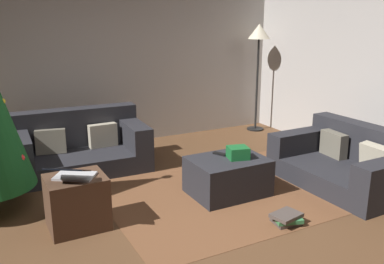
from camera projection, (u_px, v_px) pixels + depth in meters
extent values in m
plane|color=brown|center=(187.00, 241.00, 3.60)|extent=(6.40, 6.40, 0.00)
cube|color=#BCB7B2|center=(86.00, 59.00, 5.93)|extent=(6.40, 0.12, 2.60)
cube|color=#26262B|center=(81.00, 161.00, 5.23)|extent=(1.67, 0.98, 0.24)
cube|color=#26262B|center=(74.00, 127.00, 5.42)|extent=(1.64, 0.31, 0.50)
cube|color=#26262B|center=(133.00, 134.00, 5.44)|extent=(0.28, 0.92, 0.32)
cube|color=#26262B|center=(19.00, 148.00, 4.86)|extent=(0.28, 0.92, 0.32)
cube|color=#BCB299|center=(103.00, 135.00, 5.41)|extent=(0.36, 0.14, 0.30)
cube|color=#716B5B|center=(51.00, 142.00, 5.14)|extent=(0.38, 0.22, 0.31)
cube|color=#26262B|center=(341.00, 175.00, 4.79)|extent=(1.00, 1.53, 0.23)
cube|color=#26262B|center=(366.00, 143.00, 4.87)|extent=(0.26, 1.52, 0.43)
cube|color=#26262B|center=(304.00, 141.00, 5.26)|extent=(0.98, 0.25, 0.27)
cube|color=#BCB299|center=(376.00, 158.00, 4.54)|extent=(0.17, 0.36, 0.31)
cube|color=#716B5B|center=(334.00, 144.00, 5.05)|extent=(0.16, 0.37, 0.30)
cube|color=#26262B|center=(228.00, 176.00, 4.52)|extent=(0.80, 0.61, 0.40)
cube|color=#19662D|center=(238.00, 153.00, 4.45)|extent=(0.25, 0.24, 0.13)
cube|color=black|center=(220.00, 154.00, 4.58)|extent=(0.11, 0.17, 0.02)
sphere|color=yellow|center=(2.00, 101.00, 3.92)|extent=(0.06, 0.06, 0.06)
sphere|color=red|center=(21.00, 158.00, 3.99)|extent=(0.08, 0.08, 0.08)
cube|color=#4C3323|center=(77.00, 202.00, 3.78)|extent=(0.52, 0.44, 0.49)
cube|color=silver|center=(75.00, 176.00, 3.71)|extent=(0.41, 0.38, 0.02)
cube|color=black|center=(67.00, 170.00, 3.53)|extent=(0.40, 0.37, 0.09)
cube|color=#4C423D|center=(286.00, 222.00, 3.90)|extent=(0.26, 0.23, 0.04)
cube|color=#387A47|center=(287.00, 218.00, 3.88)|extent=(0.29, 0.26, 0.04)
cube|color=#4C423D|center=(286.00, 215.00, 3.86)|extent=(0.30, 0.25, 0.03)
cylinder|color=black|center=(255.00, 129.00, 7.17)|extent=(0.28, 0.28, 0.02)
cylinder|color=black|center=(257.00, 85.00, 6.97)|extent=(0.04, 0.04, 1.53)
cone|color=beige|center=(259.00, 31.00, 6.73)|extent=(0.36, 0.36, 0.24)
cube|color=brown|center=(227.00, 193.00, 4.57)|extent=(2.60, 2.00, 0.01)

